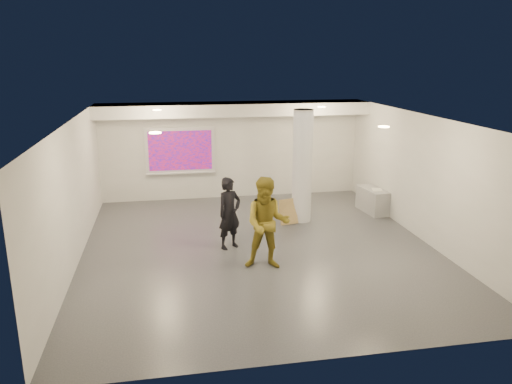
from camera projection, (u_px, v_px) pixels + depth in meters
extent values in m
cube|color=#37393E|center=(259.00, 248.00, 11.59)|extent=(8.00, 9.00, 0.01)
cube|color=white|center=(259.00, 119.00, 10.80)|extent=(8.00, 9.00, 0.01)
cube|color=silver|center=(232.00, 150.00, 15.47)|extent=(8.00, 0.01, 3.00)
cube|color=silver|center=(319.00, 266.00, 6.93)|extent=(8.00, 0.01, 3.00)
cube|color=silver|center=(73.00, 194.00, 10.50)|extent=(0.01, 9.00, 3.00)
cube|color=silver|center=(424.00, 178.00, 11.89)|extent=(0.01, 9.00, 3.00)
cube|color=silver|center=(234.00, 109.00, 14.59)|extent=(8.00, 1.10, 0.36)
cylinder|color=#FFD388|center=(157.00, 110.00, 12.80)|extent=(0.22, 0.22, 0.02)
cylinder|color=#FFD388|center=(322.00, 107.00, 13.56)|extent=(0.22, 0.22, 0.02)
cylinder|color=#FFD388|center=(155.00, 133.00, 9.00)|extent=(0.22, 0.22, 0.02)
cylinder|color=#FFD388|center=(384.00, 127.00, 9.76)|extent=(0.22, 0.22, 0.02)
cylinder|color=silver|center=(302.00, 166.00, 13.16)|extent=(0.52, 0.52, 3.00)
cube|color=silver|center=(180.00, 150.00, 15.14)|extent=(2.10, 0.06, 1.40)
cube|color=#0115AD|center=(180.00, 151.00, 15.09)|extent=(1.90, 0.01, 1.20)
cube|color=silver|center=(181.00, 173.00, 15.26)|extent=(2.10, 0.08, 0.04)
cube|color=gray|center=(373.00, 200.00, 14.23)|extent=(0.60, 1.21, 0.68)
cube|color=silver|center=(377.00, 190.00, 14.00)|extent=(0.34, 0.39, 0.02)
cube|color=#9F814B|center=(290.00, 211.00, 13.28)|extent=(0.64, 0.35, 0.66)
cube|color=#9F814B|center=(288.00, 214.00, 13.22)|extent=(0.52, 0.32, 0.52)
imported|color=black|center=(229.00, 213.00, 11.42)|extent=(0.73, 0.65, 1.68)
imported|color=olive|center=(267.00, 223.00, 10.30)|extent=(1.09, 0.93, 1.96)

